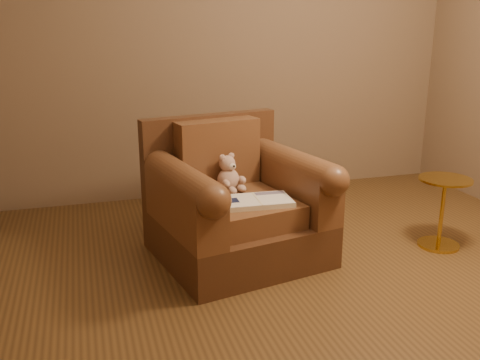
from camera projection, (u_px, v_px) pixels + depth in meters
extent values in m
plane|color=brown|center=(328.00, 290.00, 3.09)|extent=(4.00, 4.00, 0.00)
cube|color=#7B634B|center=(232.00, 39.00, 4.54)|extent=(4.00, 0.02, 2.70)
cube|color=#4D2D19|center=(238.00, 237.00, 3.50)|extent=(1.15, 1.11, 0.28)
cube|color=#4D2D19|center=(210.00, 158.00, 3.73)|extent=(0.98, 0.29, 0.61)
cube|color=brown|center=(241.00, 209.00, 3.40)|extent=(0.69, 0.79, 0.15)
cube|color=brown|center=(218.00, 153.00, 3.61)|extent=(0.59, 0.27, 0.44)
cube|color=brown|center=(184.00, 206.00, 3.20)|extent=(0.36, 0.86, 0.31)
cube|color=brown|center=(293.00, 187.00, 3.56)|extent=(0.36, 0.86, 0.31)
cylinder|color=brown|center=(183.00, 181.00, 3.16)|extent=(0.36, 0.86, 0.20)
cylinder|color=brown|center=(294.00, 165.00, 3.51)|extent=(0.36, 0.86, 0.20)
ellipsoid|color=tan|center=(228.00, 180.00, 3.52)|extent=(0.15, 0.13, 0.15)
sphere|color=tan|center=(227.00, 164.00, 3.50)|extent=(0.11, 0.11, 0.11)
ellipsoid|color=tan|center=(222.00, 158.00, 3.46)|extent=(0.04, 0.02, 0.04)
ellipsoid|color=tan|center=(231.00, 156.00, 3.51)|extent=(0.04, 0.02, 0.04)
ellipsoid|color=beige|center=(232.00, 166.00, 3.46)|extent=(0.05, 0.03, 0.04)
sphere|color=black|center=(234.00, 166.00, 3.45)|extent=(0.02, 0.02, 0.02)
ellipsoid|color=tan|center=(226.00, 184.00, 3.43)|extent=(0.05, 0.10, 0.05)
ellipsoid|color=tan|center=(242.00, 180.00, 3.52)|extent=(0.05, 0.10, 0.05)
ellipsoid|color=tan|center=(232.00, 191.00, 3.44)|extent=(0.06, 0.10, 0.05)
ellipsoid|color=tan|center=(242.00, 188.00, 3.49)|extent=(0.06, 0.10, 0.05)
cube|color=beige|center=(257.00, 201.00, 3.27)|extent=(0.43, 0.28, 0.03)
cube|color=white|center=(240.00, 200.00, 3.24)|extent=(0.22, 0.26, 0.00)
cube|color=white|center=(274.00, 198.00, 3.28)|extent=(0.22, 0.26, 0.00)
cube|color=beige|center=(257.00, 199.00, 3.26)|extent=(0.02, 0.25, 0.00)
cube|color=#0F1638|center=(233.00, 200.00, 3.23)|extent=(0.07, 0.09, 0.00)
cube|color=slate|center=(270.00, 193.00, 3.37)|extent=(0.19, 0.06, 0.00)
cylinder|color=gold|center=(438.00, 245.00, 3.70)|extent=(0.28, 0.28, 0.02)
cylinder|color=gold|center=(442.00, 213.00, 3.63)|extent=(0.03, 0.03, 0.45)
cylinder|color=gold|center=(446.00, 179.00, 3.56)|extent=(0.35, 0.35, 0.02)
cylinder|color=gold|center=(445.00, 181.00, 3.57)|extent=(0.03, 0.03, 0.02)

